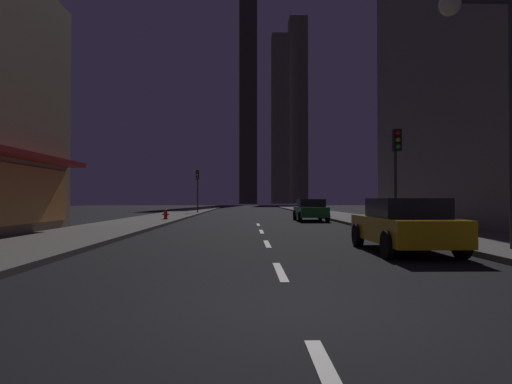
% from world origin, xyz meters
% --- Properties ---
extents(ground_plane, '(78.00, 136.00, 0.10)m').
position_xyz_m(ground_plane, '(0.00, 32.00, -0.05)').
color(ground_plane, black).
extents(sidewalk_right, '(4.00, 76.00, 0.15)m').
position_xyz_m(sidewalk_right, '(7.00, 32.00, 0.07)').
color(sidewalk_right, '#605E59').
rests_on(sidewalk_right, ground).
extents(sidewalk_left, '(4.00, 76.00, 0.15)m').
position_xyz_m(sidewalk_left, '(-7.00, 32.00, 0.07)').
color(sidewalk_left, '#605E59').
rests_on(sidewalk_left, ground).
extents(lane_marking_center, '(0.16, 23.00, 0.01)m').
position_xyz_m(lane_marking_center, '(0.00, 8.40, 0.01)').
color(lane_marking_center, silver).
rests_on(lane_marking_center, ground).
extents(skyscraper_distant_tall, '(5.79, 6.02, 79.23)m').
position_xyz_m(skyscraper_distant_tall, '(-0.14, 135.40, 39.61)').
color(skyscraper_distant_tall, '#2F2D23').
rests_on(skyscraper_distant_tall, ground).
extents(skyscraper_distant_mid, '(6.17, 7.43, 59.69)m').
position_xyz_m(skyscraper_distant_mid, '(11.30, 145.98, 29.85)').
color(skyscraper_distant_mid, '#605B48').
rests_on(skyscraper_distant_mid, ground).
extents(skyscraper_distant_short, '(6.78, 8.19, 70.25)m').
position_xyz_m(skyscraper_distant_short, '(18.85, 156.44, 35.13)').
color(skyscraper_distant_short, '#514D3D').
rests_on(skyscraper_distant_short, ground).
extents(car_parked_near, '(1.98, 4.24, 1.45)m').
position_xyz_m(car_parked_near, '(3.60, 6.27, 0.74)').
color(car_parked_near, gold).
rests_on(car_parked_near, ground).
extents(car_parked_far, '(1.98, 4.24, 1.45)m').
position_xyz_m(car_parked_far, '(3.60, 23.10, 0.74)').
color(car_parked_far, '#1E722D').
rests_on(car_parked_far, ground).
extents(fire_hydrant_far_left, '(0.42, 0.30, 0.65)m').
position_xyz_m(fire_hydrant_far_left, '(-5.90, 22.61, 0.45)').
color(fire_hydrant_far_left, red).
rests_on(fire_hydrant_far_left, sidewalk_left).
extents(traffic_light_near_right, '(0.32, 0.48, 4.20)m').
position_xyz_m(traffic_light_near_right, '(5.50, 12.18, 3.19)').
color(traffic_light_near_right, '#2D2D2D').
rests_on(traffic_light_near_right, sidewalk_right).
extents(traffic_light_far_left, '(0.32, 0.48, 4.20)m').
position_xyz_m(traffic_light_far_left, '(-5.50, 37.04, 3.19)').
color(traffic_light_far_left, '#2D2D2D').
rests_on(traffic_light_far_left, sidewalk_left).
extents(street_lamp_right, '(1.96, 0.56, 6.58)m').
position_xyz_m(street_lamp_right, '(5.38, 5.66, 5.07)').
color(street_lamp_right, '#38383D').
rests_on(street_lamp_right, sidewalk_right).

